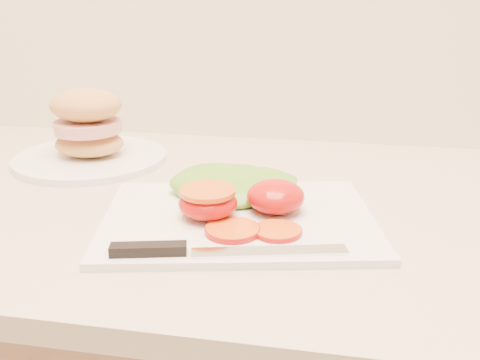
# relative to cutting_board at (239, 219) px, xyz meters

# --- Properties ---
(cutting_board) EXTENTS (0.39, 0.31, 0.01)m
(cutting_board) POSITION_rel_cutting_board_xyz_m (0.00, 0.00, 0.00)
(cutting_board) COLOR white
(cutting_board) RESTS_ON counter
(tomato_half_dome) EXTENTS (0.08, 0.08, 0.04)m
(tomato_half_dome) POSITION_rel_cutting_board_xyz_m (0.04, 0.02, 0.03)
(tomato_half_dome) COLOR #B0140B
(tomato_half_dome) RESTS_ON cutting_board
(tomato_half_cut) EXTENTS (0.08, 0.08, 0.04)m
(tomato_half_cut) POSITION_rel_cutting_board_xyz_m (-0.04, -0.01, 0.03)
(tomato_half_cut) COLOR #B0140B
(tomato_half_cut) RESTS_ON cutting_board
(tomato_slice_0) EXTENTS (0.06, 0.06, 0.01)m
(tomato_slice_0) POSITION_rel_cutting_board_xyz_m (0.00, -0.05, 0.01)
(tomato_slice_0) COLOR #D76114
(tomato_slice_0) RESTS_ON cutting_board
(tomato_slice_1) EXTENTS (0.06, 0.06, 0.01)m
(tomato_slice_1) POSITION_rel_cutting_board_xyz_m (0.06, -0.04, 0.01)
(tomato_slice_1) COLOR #D76114
(tomato_slice_1) RESTS_ON cutting_board
(lettuce_leaf_0) EXTENTS (0.17, 0.11, 0.03)m
(lettuce_leaf_0) POSITION_rel_cutting_board_xyz_m (-0.03, 0.07, 0.02)
(lettuce_leaf_0) COLOR #5FA22B
(lettuce_leaf_0) RESTS_ON cutting_board
(lettuce_leaf_1) EXTENTS (0.15, 0.13, 0.03)m
(lettuce_leaf_1) POSITION_rel_cutting_board_xyz_m (0.01, 0.08, 0.02)
(lettuce_leaf_1) COLOR #5FA22B
(lettuce_leaf_1) RESTS_ON cutting_board
(knife) EXTENTS (0.26, 0.08, 0.01)m
(knife) POSITION_rel_cutting_board_xyz_m (-0.03, -0.11, 0.01)
(knife) COLOR silver
(knife) RESTS_ON cutting_board
(sandwich_plate) EXTENTS (0.26, 0.26, 0.13)m
(sandwich_plate) POSITION_rel_cutting_board_xyz_m (-0.30, 0.20, 0.04)
(sandwich_plate) COLOR white
(sandwich_plate) RESTS_ON counter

